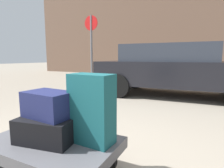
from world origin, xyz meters
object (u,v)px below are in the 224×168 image
Objects in this scene: suitcase_black_center at (50,128)px; duffel_bag_navy_topmost_pile at (49,104)px; suitcase_teal_rear_left at (92,109)px; no_parking_sign at (91,44)px; luggage_cart at (53,148)px; parked_car at (175,69)px.

suitcase_black_center is 0.22m from duffel_bag_navy_topmost_pile.
suitcase_teal_rear_left reaches higher than suitcase_black_center.
no_parking_sign is (-2.29, 4.34, 1.08)m from suitcase_black_center.
no_parking_sign is at bearing 118.19° from luggage_cart.
parked_car is at bearing 74.03° from suitcase_black_center.
no_parking_sign reaches higher than luggage_cart.
suitcase_black_center is 0.43m from suitcase_teal_rear_left.
suitcase_teal_rear_left is at bearing 20.08° from luggage_cart.
suitcase_teal_rear_left is at bearing -57.72° from no_parking_sign.
luggage_cart is at bearing -96.31° from parked_car.
luggage_cart is 2.33× the size of suitcase_black_center.
parked_car is 1.77× the size of no_parking_sign.
parked_car is 2.90m from no_parking_sign.
parked_car reaches higher than suitcase_teal_rear_left.
parked_car is at bearing 87.52° from duffel_bag_navy_topmost_pile.
suitcase_black_center is at bearing -62.12° from no_parking_sign.
no_parking_sign is (-2.79, 0.12, 0.77)m from parked_car.
duffel_bag_navy_topmost_pile is at bearing -96.78° from parked_car.
luggage_cart is 0.26× the size of parked_car.
duffel_bag_navy_topmost_pile is 0.17× the size of no_parking_sign.
suitcase_black_center is 5.02m from no_parking_sign.
no_parking_sign is at bearing 125.30° from suitcase_teal_rear_left.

